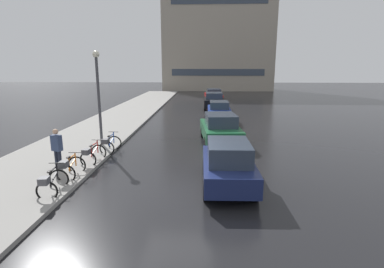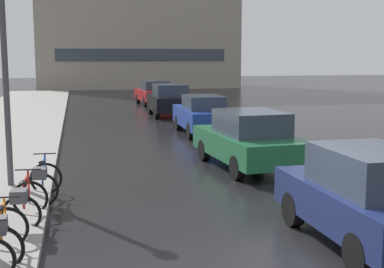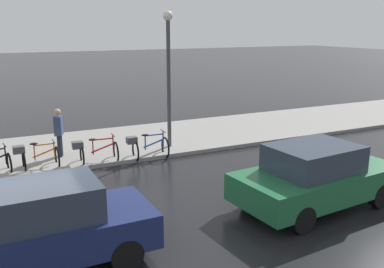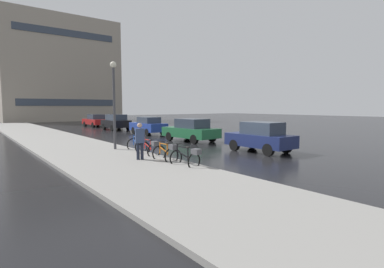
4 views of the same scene
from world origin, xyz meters
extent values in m
plane|color=black|center=(0.00, 0.00, 0.00)|extent=(140.00, 140.00, 0.00)
cube|color=gray|center=(-6.00, 10.00, 0.07)|extent=(4.80, 60.00, 0.14)
torus|color=black|center=(-4.20, -0.05, 0.35)|extent=(0.70, 0.15, 0.70)
cube|color=black|center=(-4.19, -0.13, 0.64)|extent=(0.04, 0.04, 0.59)
cylinder|color=black|center=(-4.19, -0.13, 0.96)|extent=(0.50, 0.09, 0.03)
torus|color=black|center=(-4.16, 1.37, 0.37)|extent=(0.74, 0.08, 0.74)
torus|color=black|center=(-4.14, 0.37, 0.37)|extent=(0.74, 0.08, 0.74)
cube|color=orange|center=(-4.14, 0.70, 0.62)|extent=(0.04, 0.04, 0.51)
cube|color=orange|center=(-4.16, 1.30, 0.63)|extent=(0.04, 0.04, 0.53)
cube|color=orange|center=(-4.15, 1.00, 0.85)|extent=(0.05, 0.60, 0.04)
cube|color=orange|center=(-4.15, 0.97, 0.57)|extent=(0.05, 0.68, 0.25)
ellipsoid|color=black|center=(-4.14, 0.70, 0.91)|extent=(0.15, 0.26, 0.07)
cylinder|color=black|center=(-4.16, 1.30, 0.92)|extent=(0.50, 0.04, 0.03)
cube|color=#4C4C51|center=(-4.14, 0.25, 0.78)|extent=(0.29, 0.35, 0.22)
torus|color=black|center=(-3.93, 3.24, 0.36)|extent=(0.73, 0.10, 0.72)
torus|color=black|center=(-3.99, 2.13, 0.36)|extent=(0.73, 0.10, 0.72)
cube|color=red|center=(-3.97, 2.49, 0.60)|extent=(0.04, 0.04, 0.48)
cube|color=red|center=(-3.94, 3.16, 0.66)|extent=(0.04, 0.04, 0.59)
cube|color=red|center=(-3.96, 2.83, 0.86)|extent=(0.07, 0.67, 0.04)
cube|color=red|center=(-3.96, 2.80, 0.55)|extent=(0.08, 0.76, 0.27)
ellipsoid|color=black|center=(-3.97, 2.49, 0.87)|extent=(0.15, 0.27, 0.07)
cylinder|color=black|center=(-3.94, 3.16, 0.97)|extent=(0.50, 0.06, 0.03)
cube|color=#4C4C51|center=(-4.00, 2.01, 0.74)|extent=(0.30, 0.35, 0.22)
torus|color=black|center=(-3.71, 4.94, 0.37)|extent=(0.74, 0.09, 0.74)
torus|color=black|center=(-3.75, 3.87, 0.37)|extent=(0.74, 0.09, 0.74)
cube|color=#234CA8|center=(-3.74, 4.22, 0.61)|extent=(0.04, 0.04, 0.49)
cube|color=#234CA8|center=(-3.71, 4.86, 0.66)|extent=(0.04, 0.04, 0.58)
cube|color=#234CA8|center=(-3.73, 4.54, 0.86)|extent=(0.06, 0.64, 0.04)
cube|color=#234CA8|center=(-3.73, 4.51, 0.57)|extent=(0.07, 0.73, 0.26)
ellipsoid|color=black|center=(-3.74, 4.22, 0.89)|extent=(0.15, 0.27, 0.07)
cylinder|color=black|center=(-3.71, 4.86, 0.97)|extent=(0.50, 0.05, 0.03)
cube|color=#4C4C51|center=(-3.76, 3.75, 0.76)|extent=(0.29, 0.35, 0.22)
cube|color=navy|center=(1.77, 0.39, 0.66)|extent=(1.80, 3.83, 0.68)
cube|color=#2D3847|center=(1.77, 0.24, 1.34)|extent=(1.46, 2.08, 0.67)
cylinder|color=black|center=(0.98, 1.56, 0.32)|extent=(0.23, 0.64, 0.64)
cylinder|color=black|center=(2.52, 1.58, 0.32)|extent=(0.23, 0.64, 0.64)
cube|color=#1E6038|center=(1.79, 6.79, 0.65)|extent=(2.33, 4.47, 0.67)
cube|color=#2D3847|center=(1.81, 6.62, 1.31)|extent=(1.78, 2.24, 0.65)
cylinder|color=black|center=(0.80, 8.04, 0.32)|extent=(0.28, 0.66, 0.64)
cylinder|color=black|center=(2.54, 8.20, 0.32)|extent=(0.28, 0.66, 0.64)
cylinder|color=black|center=(1.04, 5.38, 0.32)|extent=(0.28, 0.66, 0.64)
cylinder|color=black|center=(2.79, 5.54, 0.32)|extent=(0.28, 0.66, 0.64)
cylinder|color=#1E2333|center=(-5.10, 1.64, 0.45)|extent=(0.14, 0.14, 0.89)
cylinder|color=#1E2333|center=(-4.93, 1.58, 0.45)|extent=(0.14, 0.14, 0.89)
cube|color=navy|center=(-5.01, 1.61, 1.22)|extent=(0.46, 0.36, 0.65)
sphere|color=tan|center=(-5.01, 1.61, 1.68)|extent=(0.22, 0.22, 0.22)
cylinder|color=#424247|center=(-4.55, 5.45, 2.33)|extent=(0.14, 0.14, 4.67)
sphere|color=#F2EACC|center=(-4.55, 5.45, 4.81)|extent=(0.35, 0.35, 0.35)
camera|label=1|loc=(0.94, -9.76, 4.23)|focal=28.00mm
camera|label=2|loc=(-2.95, -7.57, 3.21)|focal=50.00mm
camera|label=3|loc=(9.53, -0.45, 4.47)|focal=40.00mm
camera|label=4|loc=(-11.29, -10.38, 2.52)|focal=28.00mm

